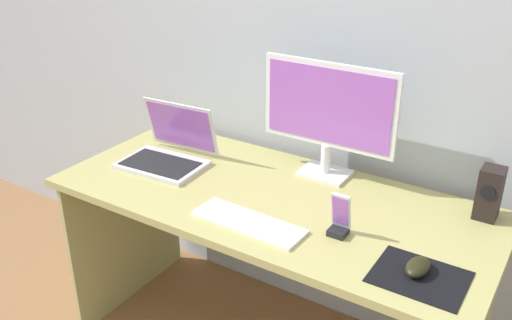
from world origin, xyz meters
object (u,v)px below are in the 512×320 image
(laptop, at_px, (168,151))
(phone_in_dock, at_px, (340,220))
(monitor, at_px, (328,113))
(keyboard_external, at_px, (248,222))
(mouse, at_px, (418,267))
(speaker_right, at_px, (489,193))

(laptop, bearing_deg, phone_in_dock, -8.38)
(monitor, height_order, phone_in_dock, monitor)
(keyboard_external, bearing_deg, laptop, 159.23)
(mouse, bearing_deg, speaker_right, 80.05)
(speaker_right, relative_size, laptop, 0.53)
(speaker_right, xyz_separation_m, mouse, (-0.09, -0.41, -0.07))
(monitor, xyz_separation_m, laptop, (-0.56, -0.23, -0.20))
(monitor, height_order, keyboard_external, monitor)
(mouse, bearing_deg, phone_in_dock, 168.02)
(speaker_right, bearing_deg, keyboard_external, -144.44)
(monitor, xyz_separation_m, speaker_right, (0.57, 0.00, -0.16))
(monitor, distance_m, keyboard_external, 0.51)
(keyboard_external, bearing_deg, mouse, 5.56)
(phone_in_dock, bearing_deg, speaker_right, 44.01)
(speaker_right, distance_m, laptop, 1.15)
(mouse, height_order, phone_in_dock, phone_in_dock)
(speaker_right, bearing_deg, phone_in_dock, -135.99)
(keyboard_external, bearing_deg, speaker_right, 37.62)
(monitor, relative_size, mouse, 5.09)
(monitor, height_order, laptop, monitor)
(monitor, bearing_deg, speaker_right, 0.18)
(laptop, bearing_deg, keyboard_external, -22.83)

